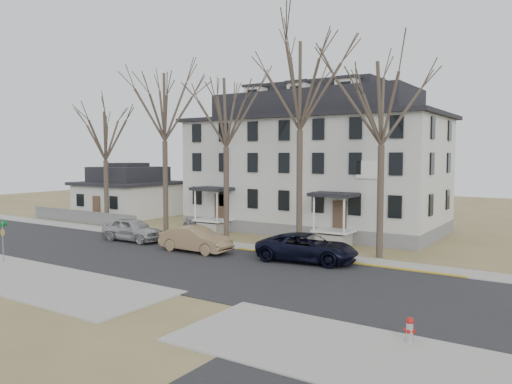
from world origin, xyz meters
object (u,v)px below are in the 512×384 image
Objects in this scene: tree_center at (300,79)px; bicycle_left at (198,224)px; small_house at (129,194)px; tree_far_left at (164,102)px; street_sign at (3,235)px; car_silver at (133,230)px; boarding_house at (314,165)px; bicycle_right at (188,225)px; car_tan at (196,240)px; tree_mid_right at (382,97)px; fire_hydrant at (410,330)px; tree_bungalow at (105,133)px; car_navy at (307,248)px; tree_mid_left at (226,107)px.

bicycle_left is (-10.95, 2.70, -10.62)m from tree_center.
bicycle_left is (12.05, -3.49, -1.79)m from small_house.
street_sign is (0.02, -13.35, -8.71)m from tree_far_left.
tree_center is 15.75m from car_silver.
small_house is at bearing -174.41° from boarding_house.
boarding_house is at bearing -33.34° from bicycle_right.
tree_far_left is at bearing 54.77° from car_tan.
fire_hydrant is at bearing -66.68° from tree_mid_right.
car_tan is at bearing -34.20° from tree_far_left.
bicycle_left is at bearing 166.14° from tree_center.
tree_bungalow is (-19.00, 0.00, -2.97)m from tree_center.
car_navy reaches higher than bicycle_left.
car_silver is 23.84m from fire_hydrant.
car_navy is (25.48, -9.81, -1.44)m from small_house.
tree_bungalow is at bearing -57.16° from small_house.
boarding_house reaches higher than tree_bungalow.
car_silver is at bearing -78.94° from tree_far_left.
small_house is 22.45m from street_sign.
car_navy reaches higher than car_tan.
car_silver is 13.66m from car_navy.
tree_bungalow is at bearing 121.57° from bicycle_right.
street_sign is (7.02, -13.35, -6.49)m from tree_bungalow.
tree_far_left is at bearing 68.17° from car_navy.
tree_center is 8.35× the size of bicycle_left.
tree_center reaches higher than street_sign.
tree_mid_left reaches higher than tree_bungalow.
tree_mid_left is 13.08m from tree_bungalow.
tree_bungalow is 2.21× the size of car_silver.
tree_mid_left is at bearing 12.68° from car_tan.
bicycle_left is (-6.14, 7.59, -0.34)m from car_tan.
tree_far_left reaches higher than tree_mid_right.
bicycle_left is 2.00× the size of fire_hydrant.
street_sign is (-0.81, -9.06, 0.80)m from car_silver.
car_silver is at bearing -123.26° from boarding_house.
tree_mid_right is at bearing 18.83° from street_sign.
tree_bungalow reaches higher than car_silver.
tree_mid_left is at bearing 0.00° from tree_far_left.
tree_far_left is 17.71m from car_navy.
bicycle_right is at bearing -0.74° from car_silver.
tree_mid_left is 10.66m from bicycle_right.
car_silver reaches higher than bicycle_left.
tree_mid_right is at bearing -12.27° from small_house.
boarding_house is 13.05× the size of bicycle_right.
street_sign is (-23.04, -0.44, 1.19)m from fire_hydrant.
boarding_house is 10.82m from bicycle_left.
tree_mid_right reaches higher than bicycle_right.
bicycle_left is at bearing -16.17° from small_house.
fire_hydrant is (22.22, -8.62, -0.38)m from car_silver.
tree_mid_left is at bearing -51.53° from car_silver.
bicycle_left is at bearing 67.80° from street_sign.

